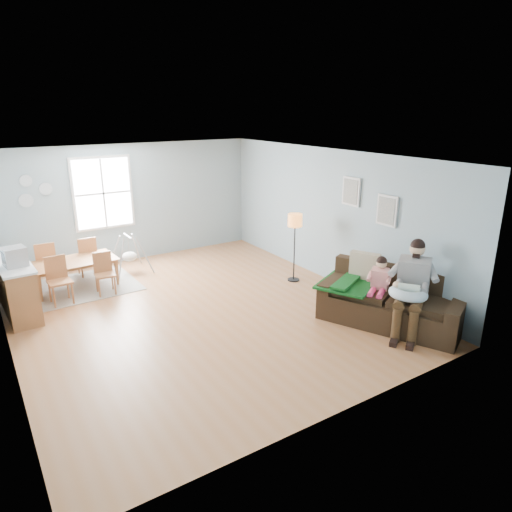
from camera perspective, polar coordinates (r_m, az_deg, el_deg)
room at (r=7.60m, az=-7.83°, el=10.03°), size 8.40×9.40×3.90m
window at (r=10.75m, az=-18.59°, el=7.46°), size 1.32×0.08×1.62m
pictures at (r=8.58m, az=13.87°, el=6.73°), size 0.05×1.34×0.74m
wall_plates at (r=10.48m, az=-26.15°, el=7.30°), size 0.67×0.02×0.66m
sofa at (r=7.99m, az=16.57°, el=-5.86°), size 1.81×2.45×0.91m
green_throw at (r=8.03m, az=11.43°, el=-3.35°), size 1.31×1.24×0.04m
beige_pillow at (r=8.18m, az=13.41°, el=-1.31°), size 0.35×0.52×0.51m
father at (r=7.62m, az=18.91°, el=-3.45°), size 1.11×0.91×1.49m
nursing_pillow at (r=7.49m, az=18.49°, el=-4.47°), size 0.79×0.78×0.24m
infant at (r=7.47m, az=18.27°, el=-3.78°), size 0.30×0.39×0.15m
toddler at (r=7.81m, az=15.14°, el=-2.79°), size 0.59×0.50×0.89m
floor_lamp at (r=9.28m, az=4.89°, el=3.76°), size 0.29×0.29×1.42m
storage_cube at (r=7.82m, az=17.34°, el=-7.21°), size 0.51×0.47×0.47m
rug at (r=9.89m, az=-21.48°, el=-3.70°), size 2.33×1.79×0.01m
dining_table at (r=9.79m, az=-21.67°, el=-2.18°), size 1.67×1.00×0.57m
chair_sw at (r=9.13m, az=-23.50°, el=-2.43°), size 0.42×0.42×0.88m
chair_se at (r=9.31m, az=-18.47°, el=-1.78°), size 0.40×0.40×0.81m
chair_nw at (r=10.18m, az=-24.80°, el=-0.53°), size 0.41×0.41×0.89m
chair_ne at (r=10.34m, az=-20.34°, el=0.21°), size 0.40×0.40×0.87m
counter at (r=9.01m, az=-27.79°, el=-3.40°), size 0.59×1.74×0.96m
monitor at (r=8.50m, az=-27.98°, el=-0.08°), size 0.39×0.37×0.32m
baby_swing at (r=10.35m, az=-15.54°, el=0.03°), size 0.82×0.83×0.82m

